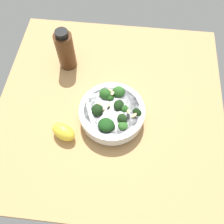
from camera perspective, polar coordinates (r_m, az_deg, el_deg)
The scene contains 4 objects.
ground_plane at distance 79.85cm, azimuth -0.39°, elevation 1.05°, with size 71.29×71.29×4.12cm, color tan.
bowl_of_broccoli at distance 72.41cm, azimuth 0.07°, elevation -0.03°, with size 19.21×19.21×8.27cm.
lemon_wedge at distance 72.31cm, azimuth -11.20°, elevation -4.53°, with size 7.43×4.50×5.08cm, color yellow.
bottle_tall at distance 83.46cm, azimuth -10.76°, elevation 13.94°, with size 5.85×5.85×14.98cm.
Camera 1 is at (4.80, -39.07, 67.41)cm, focal length 39.37 mm.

